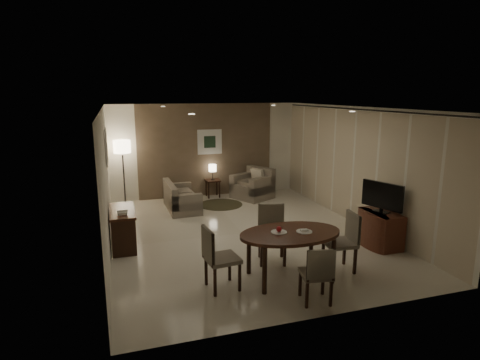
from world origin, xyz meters
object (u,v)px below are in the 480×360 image
object	(u,v)px
chair_left	(222,258)
chair_right	(339,242)
tv_cabinet	(380,229)
floor_lamp	(124,173)
console_desk	(123,228)
chair_far	(272,235)
dining_table	(290,255)
armchair	(252,183)
side_table	(213,188)
chair_near	(316,273)
sofa	(182,196)

from	to	relation	value
chair_left	chair_right	world-z (taller)	chair_right
tv_cabinet	floor_lamp	bearing A→B (deg)	135.43
console_desk	chair_right	world-z (taller)	chair_right
chair_left	chair_right	distance (m)	2.08
chair_far	chair_right	xyz separation A→B (m)	(0.97, -0.66, -0.01)
floor_lamp	dining_table	bearing A→B (deg)	-65.98
chair_left	chair_right	xyz separation A→B (m)	(2.08, 0.03, 0.00)
dining_table	armchair	xyz separation A→B (m)	(1.10, 5.04, 0.04)
armchair	side_table	xyz separation A→B (m)	(-1.06, 0.49, -0.18)
armchair	chair_right	bearing A→B (deg)	-29.63
chair_far	armchair	world-z (taller)	chair_far
side_table	chair_near	bearing A→B (deg)	-89.99
chair_far	floor_lamp	size ratio (longest dim) A/B	0.58
tv_cabinet	chair_right	world-z (taller)	chair_right
chair_far	armchair	xyz separation A→B (m)	(1.14, 4.35, -0.08)
sofa	armchair	xyz separation A→B (m)	(2.13, 0.52, 0.08)
sofa	side_table	xyz separation A→B (m)	(1.07, 1.00, -0.10)
chair_near	chair_far	xyz separation A→B (m)	(-0.08, 1.50, 0.07)
chair_near	floor_lamp	bearing A→B (deg)	-58.16
dining_table	chair_left	bearing A→B (deg)	-179.90
sofa	side_table	bearing A→B (deg)	-48.12
chair_left	side_table	distance (m)	5.66
console_desk	tv_cabinet	distance (m)	5.11
dining_table	floor_lamp	xyz separation A→B (m)	(-2.44, 5.47, 0.49)
chair_near	chair_right	xyz separation A→B (m)	(0.89, 0.83, 0.06)
sofa	chair_left	bearing A→B (deg)	177.31
chair_near	console_desk	bearing A→B (deg)	-39.47
console_desk	tv_cabinet	xyz separation A→B (m)	(4.89, -1.50, -0.03)
sofa	floor_lamp	size ratio (longest dim) A/B	0.86
console_desk	dining_table	size ratio (longest dim) A/B	0.71
tv_cabinet	chair_right	bearing A→B (deg)	-151.71
chair_near	side_table	distance (m)	6.33
tv_cabinet	floor_lamp	world-z (taller)	floor_lamp
sofa	armchair	bearing A→B (deg)	-77.56
tv_cabinet	chair_far	xyz separation A→B (m)	(-2.36, -0.08, 0.16)
console_desk	armchair	world-z (taller)	armchair
console_desk	sofa	distance (m)	2.72
console_desk	side_table	bearing A→B (deg)	51.20
chair_left	armchair	world-z (taller)	chair_left
chair_far	side_table	world-z (taller)	chair_far
console_desk	chair_left	distance (m)	2.69
chair_near	sofa	world-z (taller)	chair_near
dining_table	side_table	size ratio (longest dim) A/B	3.30
dining_table	chair_far	xyz separation A→B (m)	(-0.03, 0.69, 0.11)
console_desk	chair_left	xyz separation A→B (m)	(1.42, -2.28, 0.13)
console_desk	side_table	distance (m)	4.17
tv_cabinet	side_table	bearing A→B (deg)	115.63
console_desk	chair_near	xyz separation A→B (m)	(2.61, -3.08, 0.07)
sofa	side_table	size ratio (longest dim) A/B	2.97
chair_left	sofa	distance (m)	4.53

